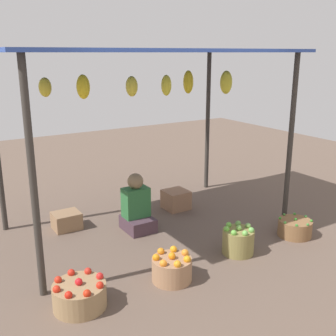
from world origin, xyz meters
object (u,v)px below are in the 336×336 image
at_px(wooden_crate_near_vendor, 176,200).
at_px(wooden_crate_stacked_rear, 67,221).
at_px(basket_oranges, 172,268).
at_px(basket_red_tomatoes, 80,295).
at_px(basket_green_apples, 238,241).
at_px(basket_green_chilies, 295,228).
at_px(vendor_person, 137,208).

height_order(wooden_crate_near_vendor, wooden_crate_stacked_rear, wooden_crate_near_vendor).
bearing_deg(wooden_crate_stacked_rear, basket_oranges, -74.72).
relative_size(basket_red_tomatoes, basket_green_apples, 1.34).
bearing_deg(basket_green_chilies, basket_green_apples, 178.39).
height_order(basket_green_chilies, wooden_crate_near_vendor, wooden_crate_near_vendor).
bearing_deg(wooden_crate_near_vendor, basket_oranges, -124.29).
height_order(basket_red_tomatoes, wooden_crate_stacked_rear, basket_red_tomatoes).
bearing_deg(basket_red_tomatoes, wooden_crate_near_vendor, 37.36).
height_order(basket_green_apples, wooden_crate_stacked_rear, basket_green_apples).
xyz_separation_m(basket_oranges, wooden_crate_near_vendor, (1.15, 1.69, 0.01)).
bearing_deg(vendor_person, basket_green_chilies, -37.53).
bearing_deg(basket_red_tomatoes, vendor_person, 44.89).
bearing_deg(basket_green_chilies, vendor_person, 142.47).
bearing_deg(wooden_crate_stacked_rear, vendor_person, -33.41).
distance_m(vendor_person, basket_green_chilies, 2.08).
xyz_separation_m(vendor_person, wooden_crate_near_vendor, (0.86, 0.36, -0.16)).
bearing_deg(basket_green_chilies, wooden_crate_near_vendor, 115.78).
distance_m(basket_oranges, wooden_crate_near_vendor, 2.04).
bearing_deg(basket_green_apples, vendor_person, 119.38).
relative_size(basket_red_tomatoes, wooden_crate_stacked_rear, 1.42).
xyz_separation_m(vendor_person, basket_red_tomatoes, (-1.27, -1.27, -0.17)).
distance_m(vendor_person, basket_red_tomatoes, 1.81).
height_order(basket_red_tomatoes, basket_oranges, basket_oranges).
height_order(vendor_person, basket_oranges, vendor_person).
height_order(basket_oranges, wooden_crate_stacked_rear, basket_oranges).
height_order(vendor_person, wooden_crate_stacked_rear, vendor_person).
bearing_deg(wooden_crate_stacked_rear, basket_red_tomatoes, -104.91).
relative_size(vendor_person, basket_green_chilies, 1.81).
xyz_separation_m(basket_oranges, basket_green_chilies, (1.94, 0.06, -0.03)).
distance_m(basket_green_apples, wooden_crate_stacked_rear, 2.31).
bearing_deg(wooden_crate_near_vendor, wooden_crate_stacked_rear, 174.35).
height_order(basket_oranges, wooden_crate_near_vendor, basket_oranges).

